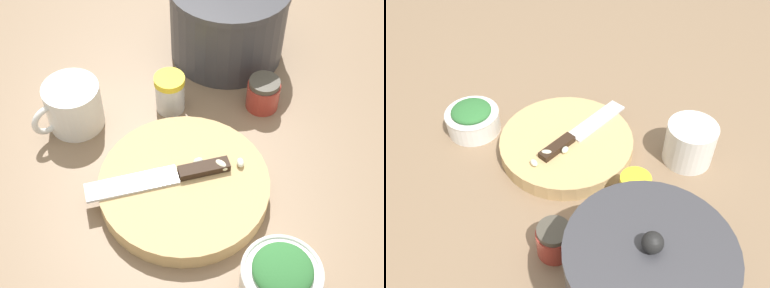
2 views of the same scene
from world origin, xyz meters
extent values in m
plane|color=#7F664C|center=(0.00, 0.00, 0.00)|extent=(5.00, 5.00, 0.00)
cylinder|color=tan|center=(0.05, -0.06, 0.02)|extent=(0.27, 0.27, 0.03)
cube|color=black|center=(0.06, -0.02, 0.04)|extent=(0.06, 0.08, 0.01)
cube|color=silver|center=(0.00, -0.12, 0.03)|extent=(0.10, 0.14, 0.01)
ellipsoid|color=silver|center=(0.04, -0.02, 0.04)|extent=(0.02, 0.02, 0.01)
ellipsoid|color=#F1ECC5|center=(0.07, 0.00, 0.04)|extent=(0.03, 0.02, 0.02)
ellipsoid|color=silver|center=(0.09, 0.03, 0.04)|extent=(0.02, 0.02, 0.01)
cylinder|color=silver|center=(0.26, -0.07, 0.02)|extent=(0.11, 0.11, 0.05)
torus|color=silver|center=(0.26, -0.07, 0.05)|extent=(0.11, 0.11, 0.01)
ellipsoid|color=#2D6B33|center=(0.26, -0.07, 0.05)|extent=(0.08, 0.08, 0.02)
cylinder|color=silver|center=(-0.10, 0.05, 0.03)|extent=(0.05, 0.05, 0.06)
cylinder|color=yellow|center=(-0.10, 0.05, 0.07)|extent=(0.05, 0.05, 0.01)
cylinder|color=silver|center=(-0.19, -0.09, 0.04)|extent=(0.10, 0.10, 0.08)
torus|color=silver|center=(-0.19, -0.14, 0.04)|extent=(0.01, 0.06, 0.06)
cylinder|color=#9E3328|center=(0.01, 0.17, 0.03)|extent=(0.06, 0.06, 0.05)
cylinder|color=#474238|center=(0.01, 0.17, 0.06)|extent=(0.05, 0.05, 0.01)
cylinder|color=#38383D|center=(-0.14, 0.23, 0.07)|extent=(0.22, 0.22, 0.14)
camera|label=1|loc=(0.40, -0.38, 0.70)|focal=50.00mm
camera|label=2|loc=(-0.12, 0.54, 0.62)|focal=40.00mm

